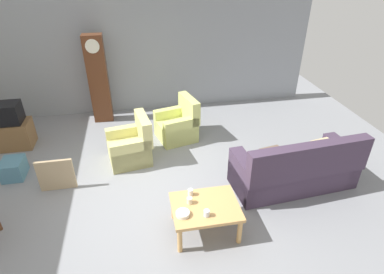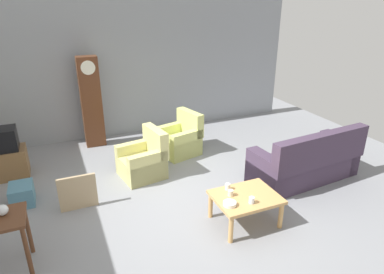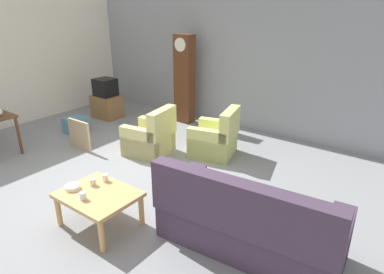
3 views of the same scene
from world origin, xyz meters
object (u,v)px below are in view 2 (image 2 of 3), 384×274
(cup_blue_rimmed, at_px, (252,200))
(cup_white_porcelain, at_px, (228,187))
(tv_stand_cabinet, at_px, (8,163))
(tv_crt, at_px, (3,139))
(armchair_olive_near, at_px, (144,161))
(cup_cream_tall, at_px, (231,193))
(coffee_table_wood, at_px, (246,200))
(storage_box_blue, at_px, (22,194))
(bowl_white_stacked, at_px, (230,204))
(framed_picture_leaning, at_px, (78,193))
(armchair_olive_far, at_px, (180,140))
(couch_floral, at_px, (306,163))
(grandfather_clock, at_px, (91,102))
(glass_dome_cloche, at_px, (2,210))

(cup_blue_rimmed, bearing_deg, cup_white_porcelain, 106.71)
(tv_stand_cabinet, xyz_separation_m, tv_crt, (0.00, 0.00, 0.49))
(armchair_olive_near, bearing_deg, cup_cream_tall, -67.67)
(coffee_table_wood, distance_m, cup_white_porcelain, 0.34)
(cup_white_porcelain, bearing_deg, storage_box_blue, 151.20)
(cup_cream_tall, height_order, bowl_white_stacked, cup_cream_tall)
(tv_crt, bearing_deg, framed_picture_leaning, -55.90)
(armchair_olive_far, relative_size, cup_cream_tall, 10.28)
(couch_floral, xyz_separation_m, cup_cream_tall, (-1.96, -0.60, 0.17))
(grandfather_clock, height_order, cup_blue_rimmed, grandfather_clock)
(couch_floral, xyz_separation_m, armchair_olive_near, (-2.76, 1.35, -0.05))
(armchair_olive_far, distance_m, storage_box_blue, 3.27)
(coffee_table_wood, bearing_deg, storage_box_blue, 148.85)
(couch_floral, height_order, bowl_white_stacked, couch_floral)
(couch_floral, bearing_deg, coffee_table_wood, -158.29)
(grandfather_clock, height_order, framed_picture_leaning, grandfather_clock)
(grandfather_clock, bearing_deg, cup_blue_rimmed, -68.58)
(storage_box_blue, relative_size, glass_dome_cloche, 3.40)
(tv_crt, bearing_deg, grandfather_clock, 27.71)
(cup_cream_tall, relative_size, bowl_white_stacked, 0.48)
(tv_stand_cabinet, distance_m, glass_dome_cloche, 2.71)
(armchair_olive_near, relative_size, tv_stand_cabinet, 1.35)
(tv_stand_cabinet, bearing_deg, cup_cream_tall, -42.53)
(tv_crt, xyz_separation_m, framed_picture_leaning, (1.11, -1.64, -0.48))
(grandfather_clock, bearing_deg, couch_floral, -43.68)
(coffee_table_wood, xyz_separation_m, framed_picture_leaning, (-2.30, 1.38, -0.11))
(coffee_table_wood, height_order, tv_stand_cabinet, tv_stand_cabinet)
(coffee_table_wood, bearing_deg, tv_crt, 138.40)
(armchair_olive_far, xyz_separation_m, glass_dome_cloche, (-3.21, -2.35, 0.54))
(storage_box_blue, relative_size, cup_blue_rimmed, 4.79)
(coffee_table_wood, xyz_separation_m, cup_blue_rimmed, (-0.03, -0.20, 0.12))
(armchair_olive_far, xyz_separation_m, cup_cream_tall, (-0.22, -2.64, 0.21))
(tv_stand_cabinet, bearing_deg, armchair_olive_near, -22.21)
(coffee_table_wood, distance_m, cup_blue_rimmed, 0.23)
(armchair_olive_near, xyz_separation_m, storage_box_blue, (-2.14, -0.14, -0.13))
(couch_floral, distance_m, grandfather_clock, 4.76)
(cup_white_porcelain, distance_m, cup_blue_rimmed, 0.48)
(coffee_table_wood, distance_m, bowl_white_stacked, 0.38)
(coffee_table_wood, xyz_separation_m, storage_box_blue, (-3.16, 1.91, -0.23))
(coffee_table_wood, bearing_deg, glass_dome_cloche, 173.19)
(grandfather_clock, xyz_separation_m, tv_stand_cabinet, (-1.75, -0.92, -0.75))
(framed_picture_leaning, height_order, bowl_white_stacked, framed_picture_leaning)
(couch_floral, xyz_separation_m, armchair_olive_far, (-1.74, 2.04, -0.05))
(tv_stand_cabinet, distance_m, storage_box_blue, 1.15)
(cup_cream_tall, xyz_separation_m, bowl_white_stacked, (-0.14, -0.22, -0.02))
(storage_box_blue, distance_m, cup_white_porcelain, 3.43)
(tv_crt, distance_m, cup_white_porcelain, 4.26)
(tv_stand_cabinet, bearing_deg, glass_dome_cloche, -85.60)
(framed_picture_leaning, distance_m, storage_box_blue, 1.01)
(grandfather_clock, height_order, cup_cream_tall, grandfather_clock)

